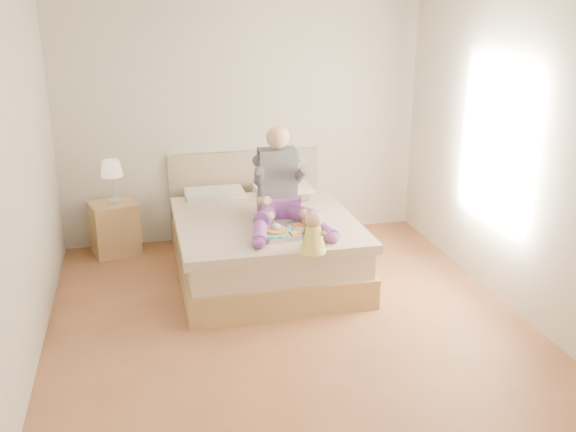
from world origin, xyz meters
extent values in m
cube|color=brown|center=(0.00, 0.00, 0.00)|extent=(4.00, 4.20, 0.01)
cube|color=beige|center=(0.00, 2.10, 1.35)|extent=(4.00, 0.02, 2.70)
cube|color=beige|center=(0.00, -2.10, 1.35)|extent=(4.00, 0.02, 2.70)
cube|color=beige|center=(-2.00, 0.00, 1.35)|extent=(0.02, 4.20, 2.70)
cube|color=beige|center=(2.00, 0.00, 1.35)|extent=(0.02, 4.20, 2.70)
cube|color=white|center=(1.99, 0.20, 1.40)|extent=(0.02, 1.30, 1.60)
cube|color=beige|center=(1.98, 0.20, 1.40)|extent=(0.01, 1.18, 1.48)
cube|color=#9A7848|center=(0.00, 1.02, 0.14)|extent=(1.68, 2.13, 0.28)
cube|color=#C2AB90|center=(0.00, 1.02, 0.40)|extent=(1.60, 2.05, 0.24)
cube|color=#C2AB90|center=(0.00, 0.87, 0.57)|extent=(1.70, 1.80, 0.09)
cube|color=silver|center=(-0.38, 1.76, 0.59)|extent=(0.62, 0.40, 0.14)
cube|color=silver|center=(0.38, 1.76, 0.59)|extent=(0.62, 0.40, 0.14)
cube|color=#84725B|center=(0.00, 2.09, 0.50)|extent=(1.70, 0.08, 1.00)
cube|color=#9A7848|center=(-1.46, 1.88, 0.28)|extent=(0.55, 0.52, 0.56)
cylinder|color=silver|center=(-1.43, 1.86, 0.58)|extent=(0.12, 0.12, 0.04)
cylinder|color=silver|center=(-1.43, 1.86, 0.73)|extent=(0.02, 0.02, 0.26)
cone|color=beige|center=(-1.43, 1.86, 0.94)|extent=(0.23, 0.23, 0.17)
cube|color=#6B3483|center=(0.15, 0.97, 0.70)|extent=(0.39, 0.32, 0.18)
cube|color=#393A41|center=(0.15, 1.03, 1.01)|extent=(0.37, 0.23, 0.48)
sphere|color=tan|center=(0.15, 1.00, 1.37)|extent=(0.22, 0.22, 0.22)
cylinder|color=#6B3483|center=(-0.02, 0.73, 0.69)|extent=(0.34, 0.54, 0.22)
cylinder|color=#6B3483|center=(-0.16, 0.35, 0.68)|extent=(0.22, 0.48, 0.12)
sphere|color=#6B3483|center=(-0.20, 0.13, 0.67)|extent=(0.11, 0.11, 0.11)
cylinder|color=#393A41|center=(-0.05, 0.89, 1.03)|extent=(0.13, 0.31, 0.25)
cylinder|color=tan|center=(-0.05, 0.70, 0.85)|extent=(0.09, 0.31, 0.16)
sphere|color=tan|center=(-0.03, 0.55, 0.75)|extent=(0.09, 0.09, 0.09)
cylinder|color=#6B3483|center=(0.30, 0.72, 0.69)|extent=(0.30, 0.54, 0.22)
cylinder|color=#6B3483|center=(0.41, 0.33, 0.68)|extent=(0.19, 0.48, 0.12)
sphere|color=#6B3483|center=(0.44, 0.11, 0.67)|extent=(0.11, 0.11, 0.11)
cylinder|color=#393A41|center=(0.35, 0.88, 1.03)|extent=(0.11, 0.30, 0.25)
cylinder|color=tan|center=(0.33, 0.69, 0.85)|extent=(0.12, 0.32, 0.16)
sphere|color=tan|center=(0.29, 0.54, 0.75)|extent=(0.09, 0.09, 0.09)
cube|color=silver|center=(0.11, 0.44, 0.62)|extent=(0.56, 0.46, 0.01)
cylinder|color=#41BCB3|center=(0.01, 0.43, 0.63)|extent=(0.30, 0.30, 0.02)
cylinder|color=#CD8444|center=(0.01, 0.43, 0.65)|extent=(0.20, 0.20, 0.02)
cylinder|color=white|center=(-0.07, 0.56, 0.67)|extent=(0.09, 0.09, 0.10)
torus|color=white|center=(-0.02, 0.57, 0.68)|extent=(0.02, 0.07, 0.07)
cylinder|color=brown|center=(-0.07, 0.56, 0.72)|extent=(0.08, 0.08, 0.01)
cylinder|color=white|center=(0.23, 0.54, 0.63)|extent=(0.17, 0.17, 0.01)
cube|color=#CD8444|center=(0.23, 0.54, 0.65)|extent=(0.10, 0.09, 0.02)
cylinder|color=white|center=(0.15, 0.33, 0.63)|extent=(0.17, 0.17, 0.01)
ellipsoid|color=red|center=(0.17, 0.31, 0.65)|extent=(0.04, 0.04, 0.01)
cylinder|color=white|center=(0.31, 0.53, 0.69)|extent=(0.08, 0.08, 0.13)
cylinder|color=gold|center=(0.31, 0.53, 0.69)|extent=(0.07, 0.07, 0.13)
cylinder|color=white|center=(0.30, 0.35, 0.65)|extent=(0.08, 0.08, 0.04)
cylinder|color=#4D1B0B|center=(0.30, 0.35, 0.64)|extent=(0.07, 0.07, 0.03)
cone|color=#FFED50|center=(0.22, -0.04, 0.73)|extent=(0.22, 0.22, 0.23)
sphere|color=tan|center=(0.22, -0.04, 0.90)|extent=(0.14, 0.14, 0.14)
cylinder|color=tan|center=(0.22, 0.08, 0.65)|extent=(0.12, 0.17, 0.06)
sphere|color=tan|center=(0.25, 0.15, 0.65)|extent=(0.05, 0.05, 0.05)
cylinder|color=tan|center=(0.15, 0.00, 0.77)|extent=(0.10, 0.12, 0.10)
cylinder|color=tan|center=(0.30, 0.05, 0.65)|extent=(0.09, 0.17, 0.06)
sphere|color=tan|center=(0.33, 0.12, 0.65)|extent=(0.05, 0.05, 0.05)
cylinder|color=tan|center=(0.31, -0.06, 0.77)|extent=(0.05, 0.12, 0.10)
camera|label=1|loc=(-1.12, -4.83, 2.65)|focal=40.00mm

